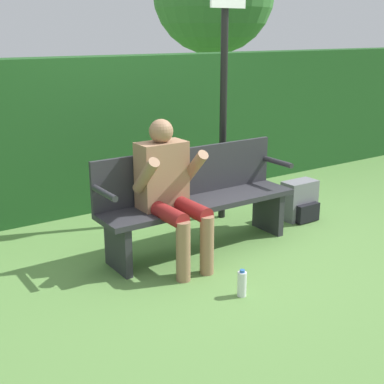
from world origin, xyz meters
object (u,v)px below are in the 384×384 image
Objects in this scene: park_bench at (196,197)px; signpost at (224,83)px; person_seated at (169,187)px; water_bottle at (242,284)px; backpack at (300,201)px.

signpost reaches higher than park_bench.
signpost is at bearing 31.60° from person_seated.
person_seated is at bearing 97.06° from water_bottle.
signpost reaches higher than person_seated.
park_bench is 1.05m from water_bottle.
water_bottle is at bearing -122.45° from signpost.
water_bottle is at bearing -104.71° from park_bench.
water_bottle is (0.10, -0.81, -0.55)m from person_seated.
person_seated reaches higher than park_bench.
park_bench is 1.23m from signpost.
person_seated is 5.70× the size of water_bottle.
park_bench is 0.77× the size of signpost.
park_bench is at bearing 179.89° from backpack.
person_seated is 0.99m from water_bottle.
park_bench is 0.42m from person_seated.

